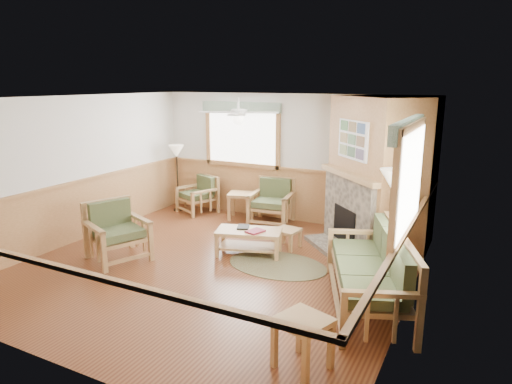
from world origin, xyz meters
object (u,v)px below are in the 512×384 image
at_px(footstool, 287,238).
at_px(armchair_back_right, 272,202).
at_px(armchair_left, 117,232).
at_px(coffee_table, 249,242).
at_px(sofa, 368,270).
at_px(end_table_sofa, 303,343).
at_px(armchair_back_left, 197,195).
at_px(floor_lamp_left, 178,178).
at_px(floor_lamp_right, 389,223).
at_px(end_table_chairs, 241,206).

bearing_deg(footstool, armchair_back_right, 126.30).
height_order(armchair_left, coffee_table, armchair_left).
xyz_separation_m(coffee_table, footstool, (0.47, 0.60, -0.05)).
height_order(sofa, end_table_sofa, sofa).
bearing_deg(coffee_table, armchair_back_left, 124.55).
distance_m(armchair_left, end_table_sofa, 4.12).
bearing_deg(coffee_table, sofa, -39.40).
distance_m(floor_lamp_left, floor_lamp_right, 5.33).
relative_size(armchair_left, end_table_chairs, 1.68).
xyz_separation_m(armchair_back_left, end_table_chairs, (1.14, 0.00, -0.13)).
bearing_deg(sofa, coffee_table, -134.05).
xyz_separation_m(sofa, coffee_table, (-2.28, 0.92, -0.29)).
bearing_deg(floor_lamp_left, sofa, -27.65).
xyz_separation_m(armchair_back_left, floor_lamp_right, (4.61, -1.60, 0.43)).
bearing_deg(end_table_sofa, end_table_chairs, 125.79).
height_order(armchair_back_right, coffee_table, armchair_back_right).
relative_size(armchair_back_left, floor_lamp_left, 0.54).
distance_m(armchair_back_right, floor_lamp_right, 3.19).
relative_size(armchair_back_right, footstool, 2.30).
bearing_deg(footstool, end_table_chairs, 143.61).
bearing_deg(sofa, armchair_back_left, -142.76).
xyz_separation_m(end_table_sofa, floor_lamp_left, (-4.81, 4.34, 0.49)).
relative_size(end_table_sofa, floor_lamp_right, 0.34).
distance_m(coffee_table, floor_lamp_right, 2.41).
distance_m(armchair_left, coffee_table, 2.23).
relative_size(armchair_left, footstool, 2.40).
bearing_deg(armchair_left, armchair_back_right, -1.93).
bearing_deg(armchair_back_right, floor_lamp_left, 174.23).
bearing_deg(floor_lamp_left, end_table_sofa, -42.09).
relative_size(armchair_back_left, end_table_sofa, 1.46).
bearing_deg(armchair_left, armchair_back_left, 32.02).
distance_m(coffee_table, end_table_chairs, 2.14).
bearing_deg(footstool, sofa, -40.06).
bearing_deg(floor_lamp_right, coffee_table, -175.24).
bearing_deg(floor_lamp_left, footstool, -19.16).
relative_size(footstool, floor_lamp_right, 0.24).
xyz_separation_m(floor_lamp_left, floor_lamp_right, (5.10, -1.54, 0.07)).
bearing_deg(armchair_back_right, coffee_table, -84.45).
relative_size(armchair_back_right, coffee_table, 0.84).
relative_size(armchair_back_left, end_table_chairs, 1.43).
bearing_deg(armchair_back_left, armchair_left, -58.37).
distance_m(end_table_chairs, floor_lamp_left, 1.70).
bearing_deg(end_table_sofa, armchair_back_left, 134.40).
height_order(armchair_back_right, end_table_chairs, armchair_back_right).
relative_size(end_table_chairs, floor_lamp_left, 0.38).
bearing_deg(floor_lamp_right, end_table_chairs, 155.21).
relative_size(armchair_left, coffee_table, 0.88).
bearing_deg(armchair_left, end_table_sofa, -86.21).
distance_m(armchair_back_left, footstool, 3.02).
bearing_deg(sofa, floor_lamp_right, 155.94).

